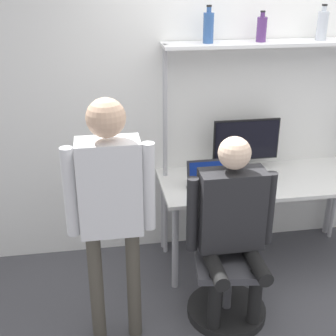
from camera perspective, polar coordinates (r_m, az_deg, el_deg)
ground_plane at (r=3.89m, az=12.57°, el=-13.47°), size 12.00×12.00×0.00m
wall_back at (r=3.93m, az=10.47°, el=9.12°), size 8.00×0.06×2.70m
desk at (r=3.84m, az=11.51°, el=-2.38°), size 1.65×0.69×0.74m
shelf_unit at (r=3.74m, az=11.50°, el=10.60°), size 1.57×0.27×1.78m
monitor at (r=3.83m, az=9.51°, el=2.92°), size 0.54×0.24×0.45m
laptop at (r=3.54m, az=4.93°, el=-1.77°), size 0.31×0.22×0.22m
cell_phone at (r=3.58m, az=9.04°, el=-2.67°), size 0.07×0.15×0.01m
office_chair at (r=3.41m, az=7.23°, el=-13.11°), size 0.56×0.56×0.92m
person_seated at (r=3.09m, az=7.84°, el=-6.05°), size 0.60×0.46×1.34m
person_standing at (r=2.78m, az=-7.05°, el=-3.55°), size 0.53×0.22×1.65m
bottle_clear at (r=3.85m, az=18.28°, el=16.22°), size 0.08×0.08×0.26m
bottle_blue at (r=3.54m, az=4.95°, el=16.74°), size 0.08×0.08×0.27m
bottle_purple at (r=3.66m, az=11.35°, el=16.31°), size 0.07×0.07×0.22m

